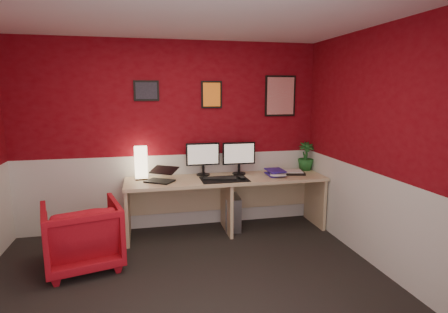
# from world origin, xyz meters

# --- Properties ---
(ground) EXTENTS (4.00, 3.50, 0.01)m
(ground) POSITION_xyz_m (0.00, 0.00, 0.00)
(ground) COLOR black
(ground) RESTS_ON ground
(ceiling) EXTENTS (4.00, 3.50, 0.01)m
(ceiling) POSITION_xyz_m (0.00, 0.00, 2.50)
(ceiling) COLOR white
(ceiling) RESTS_ON ground
(wall_back) EXTENTS (4.00, 0.01, 2.50)m
(wall_back) POSITION_xyz_m (0.00, 1.75, 1.25)
(wall_back) COLOR maroon
(wall_back) RESTS_ON ground
(wall_front) EXTENTS (4.00, 0.01, 2.50)m
(wall_front) POSITION_xyz_m (0.00, -1.75, 1.25)
(wall_front) COLOR maroon
(wall_front) RESTS_ON ground
(wall_right) EXTENTS (0.01, 3.50, 2.50)m
(wall_right) POSITION_xyz_m (2.00, 0.00, 1.25)
(wall_right) COLOR maroon
(wall_right) RESTS_ON ground
(wainscot_back) EXTENTS (4.00, 0.01, 1.00)m
(wainscot_back) POSITION_xyz_m (0.00, 1.75, 0.50)
(wainscot_back) COLOR silver
(wainscot_back) RESTS_ON ground
(wainscot_right) EXTENTS (0.01, 3.50, 1.00)m
(wainscot_right) POSITION_xyz_m (2.00, 0.00, 0.50)
(wainscot_right) COLOR silver
(wainscot_right) RESTS_ON ground
(desk) EXTENTS (2.60, 0.65, 0.73)m
(desk) POSITION_xyz_m (0.68, 1.41, 0.36)
(desk) COLOR tan
(desk) RESTS_ON ground
(shoji_lamp) EXTENTS (0.16, 0.16, 0.40)m
(shoji_lamp) POSITION_xyz_m (-0.40, 1.58, 0.93)
(shoji_lamp) COLOR #FFE5B2
(shoji_lamp) RESTS_ON desk
(laptop) EXTENTS (0.40, 0.37, 0.22)m
(laptop) POSITION_xyz_m (-0.18, 1.37, 0.84)
(laptop) COLOR black
(laptop) RESTS_ON desk
(monitor_left) EXTENTS (0.45, 0.06, 0.58)m
(monitor_left) POSITION_xyz_m (0.41, 1.62, 1.02)
(monitor_left) COLOR black
(monitor_left) RESTS_ON desk
(monitor_right) EXTENTS (0.45, 0.06, 0.58)m
(monitor_right) POSITION_xyz_m (0.89, 1.58, 1.02)
(monitor_right) COLOR black
(monitor_right) RESTS_ON desk
(desk_mat) EXTENTS (0.60, 0.38, 0.01)m
(desk_mat) POSITION_xyz_m (0.63, 1.31, 0.73)
(desk_mat) COLOR black
(desk_mat) RESTS_ON desk
(keyboard) EXTENTS (0.44, 0.22, 0.02)m
(keyboard) POSITION_xyz_m (0.57, 1.33, 0.74)
(keyboard) COLOR black
(keyboard) RESTS_ON desk_mat
(mouse) EXTENTS (0.07, 0.11, 0.03)m
(mouse) POSITION_xyz_m (0.85, 1.26, 0.75)
(mouse) COLOR black
(mouse) RESTS_ON desk_mat
(book_bottom) EXTENTS (0.22, 0.29, 0.03)m
(book_bottom) POSITION_xyz_m (1.23, 1.39, 0.74)
(book_bottom) COLOR #342093
(book_bottom) RESTS_ON desk
(book_middle) EXTENTS (0.28, 0.33, 0.02)m
(book_middle) POSITION_xyz_m (1.27, 1.37, 0.77)
(book_middle) COLOR silver
(book_middle) RESTS_ON book_bottom
(book_top) EXTENTS (0.22, 0.30, 0.03)m
(book_top) POSITION_xyz_m (1.24, 1.40, 0.79)
(book_top) COLOR #342093
(book_top) RESTS_ON book_middle
(zen_tray) EXTENTS (0.40, 0.32, 0.03)m
(zen_tray) POSITION_xyz_m (1.59, 1.44, 0.74)
(zen_tray) COLOR black
(zen_tray) RESTS_ON desk
(potted_plant) EXTENTS (0.26, 0.26, 0.40)m
(potted_plant) POSITION_xyz_m (1.89, 1.63, 0.93)
(potted_plant) COLOR #19591E
(potted_plant) RESTS_ON desk
(pc_tower) EXTENTS (0.24, 0.47, 0.45)m
(pc_tower) POSITION_xyz_m (0.77, 1.50, 0.23)
(pc_tower) COLOR #99999E
(pc_tower) RESTS_ON ground
(armchair) EXTENTS (0.91, 0.93, 0.70)m
(armchair) POSITION_xyz_m (-1.03, 0.76, 0.35)
(armchair) COLOR red
(armchair) RESTS_ON ground
(art_left) EXTENTS (0.32, 0.02, 0.26)m
(art_left) POSITION_xyz_m (-0.30, 1.74, 1.85)
(art_left) COLOR black
(art_left) RESTS_ON wall_back
(art_center) EXTENTS (0.28, 0.02, 0.36)m
(art_center) POSITION_xyz_m (0.55, 1.74, 1.80)
(art_center) COLOR orange
(art_center) RESTS_ON wall_back
(art_right) EXTENTS (0.44, 0.02, 0.56)m
(art_right) POSITION_xyz_m (1.52, 1.74, 1.78)
(art_right) COLOR red
(art_right) RESTS_ON wall_back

